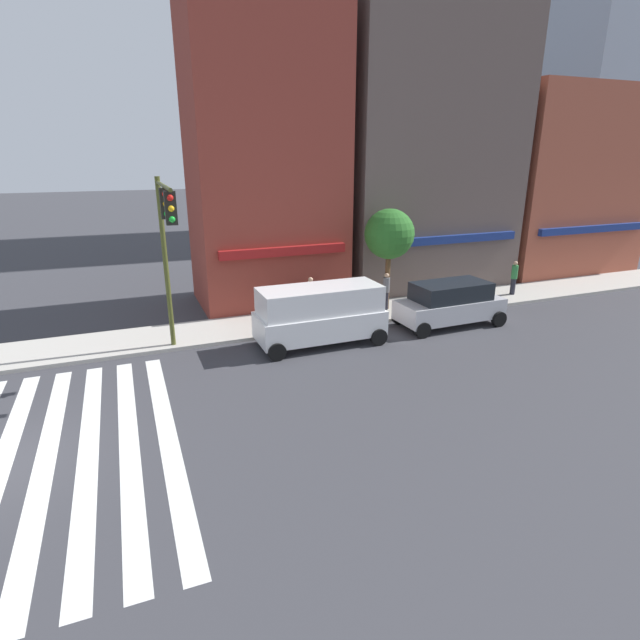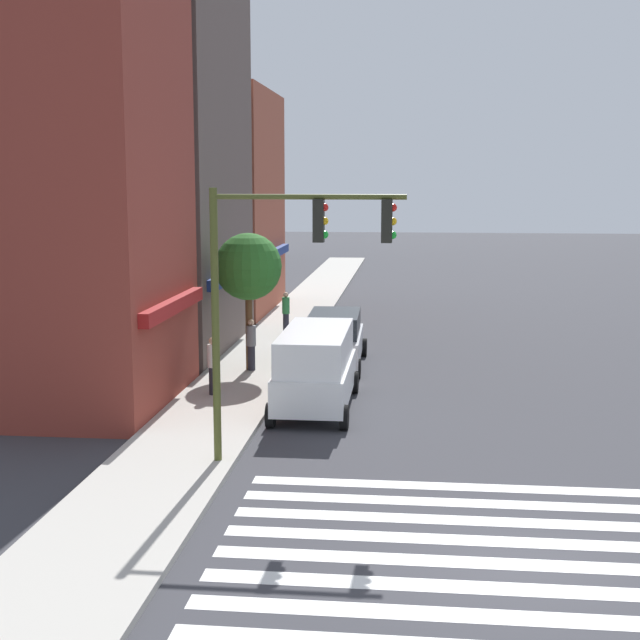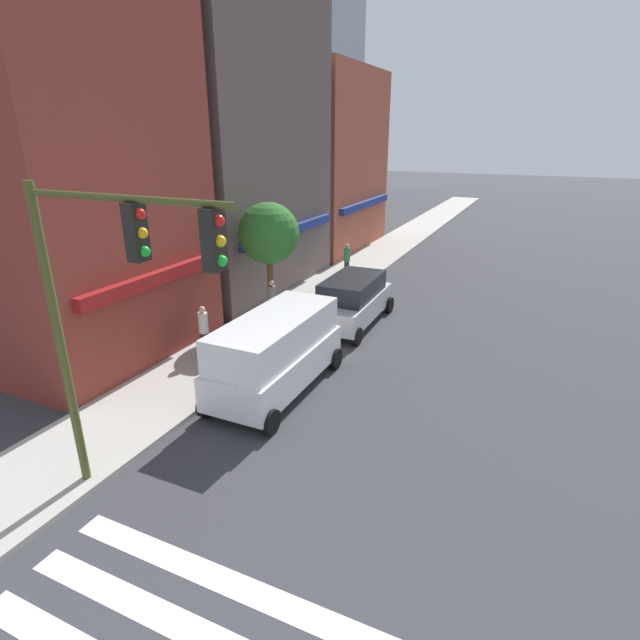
% 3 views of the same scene
% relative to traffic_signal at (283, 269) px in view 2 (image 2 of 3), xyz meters
% --- Properties ---
extents(ground_plane, '(200.00, 200.00, 0.00)m').
position_rel_traffic_signal_xyz_m(ground_plane, '(-4.78, -4.84, -4.64)').
color(ground_plane, '#38383D').
extents(sidewalk_left, '(120.00, 3.00, 0.15)m').
position_rel_traffic_signal_xyz_m(sidewalk_left, '(-4.78, 2.66, -4.57)').
color(sidewalk_left, '#B2ADA3').
rests_on(sidewalk_left, ground_plane).
extents(crosswalk_stripes, '(8.30, 10.80, 0.01)m').
position_rel_traffic_signal_xyz_m(crosswalk_stripes, '(-4.78, -4.84, -4.64)').
color(crosswalk_stripes, silver).
rests_on(crosswalk_stripes, ground_plane).
extents(storefront_row, '(27.17, 5.30, 14.76)m').
position_rel_traffic_signal_xyz_m(storefront_row, '(14.75, 6.65, 2.08)').
color(storefront_row, maroon).
rests_on(storefront_row, ground_plane).
extents(traffic_signal, '(0.32, 4.40, 6.45)m').
position_rel_traffic_signal_xyz_m(traffic_signal, '(0.00, 0.00, 0.00)').
color(traffic_signal, '#474C1E').
rests_on(traffic_signal, ground_plane).
extents(van_white, '(5.01, 2.22, 2.34)m').
position_rel_traffic_signal_xyz_m(van_white, '(5.46, -0.14, -3.36)').
color(van_white, white).
rests_on(van_white, ground_plane).
extents(suv_silver, '(4.74, 2.12, 1.94)m').
position_rel_traffic_signal_xyz_m(suv_silver, '(11.56, -0.14, -3.61)').
color(suv_silver, '#B7B7BC').
rests_on(suv_silver, ground_plane).
extents(pedestrian_grey_coat, '(0.32, 0.32, 1.77)m').
position_rel_traffic_signal_xyz_m(pedestrian_grey_coat, '(9.90, 2.57, -3.57)').
color(pedestrian_grey_coat, '#23232D').
rests_on(pedestrian_grey_coat, sidewalk_left).
extents(pedestrian_white_shirt, '(0.32, 0.32, 1.77)m').
position_rel_traffic_signal_xyz_m(pedestrian_white_shirt, '(6.30, 3.09, -3.57)').
color(pedestrian_white_shirt, '#23232D').
rests_on(pedestrian_white_shirt, sidewalk_left).
extents(pedestrian_green_top, '(0.32, 0.32, 1.77)m').
position_rel_traffic_signal_xyz_m(pedestrian_green_top, '(17.41, 2.45, -3.57)').
color(pedestrian_green_top, '#23232D').
rests_on(pedestrian_green_top, sidewalk_left).
extents(street_tree, '(2.29, 2.29, 4.71)m').
position_rel_traffic_signal_xyz_m(street_tree, '(9.99, 2.66, -0.95)').
color(street_tree, brown).
rests_on(street_tree, sidewalk_left).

